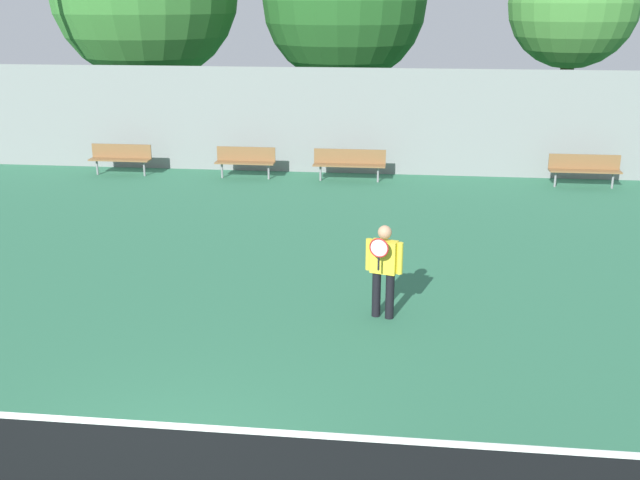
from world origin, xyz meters
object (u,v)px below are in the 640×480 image
at_px(bench_adjacent_court, 121,156).
at_px(bench_courtside_far, 585,167).
at_px(tennis_net, 133,463).
at_px(tree_green_broad, 344,1).
at_px(bench_courtside_near, 349,161).
at_px(tennis_player, 384,266).
at_px(bench_by_gate, 246,159).
at_px(tree_green_tall, 574,4).

bearing_deg(bench_adjacent_court, bench_courtside_far, 0.00).
distance_m(tennis_net, bench_courtside_far, 16.24).
bearing_deg(tree_green_broad, bench_courtside_near, -83.83).
relative_size(tennis_player, tree_green_broad, 0.20).
xyz_separation_m(bench_courtside_far, bench_adjacent_court, (-13.05, -0.00, -0.00)).
bearing_deg(bench_courtside_far, bench_by_gate, -180.00).
distance_m(bench_courtside_near, bench_by_gate, 2.97).
bearing_deg(bench_courtside_near, tennis_player, -82.32).
bearing_deg(bench_by_gate, bench_courtside_far, 0.00).
relative_size(tennis_player, bench_adjacent_court, 0.87).
bearing_deg(tennis_player, bench_adjacent_court, 145.80).
distance_m(bench_courtside_far, tree_green_broad, 11.41).
xyz_separation_m(tennis_player, tree_green_broad, (-2.11, 17.15, 3.94)).
height_order(bench_courtside_far, tree_green_broad, tree_green_broad).
height_order(bench_adjacent_court, bench_by_gate, same).
xyz_separation_m(bench_courtside_near, bench_by_gate, (-2.97, -0.00, -0.00)).
bearing_deg(bench_courtside_far, tree_green_tall, 85.08).
height_order(tennis_net, bench_by_gate, tennis_net).
height_order(bench_courtside_near, tree_green_tall, tree_green_tall).
bearing_deg(tree_green_broad, bench_adjacent_court, -127.00).
height_order(bench_courtside_near, bench_by_gate, same).
height_order(tennis_player, tree_green_tall, tree_green_tall).
height_order(tennis_net, bench_adjacent_court, tennis_net).
distance_m(bench_adjacent_court, tree_green_broad, 10.58).
distance_m(bench_courtside_far, bench_adjacent_court, 13.05).
height_order(bench_courtside_near, bench_courtside_far, same).
bearing_deg(tennis_net, tree_green_broad, 89.47).
height_order(bench_courtside_near, bench_adjacent_court, same).
relative_size(bench_courtside_far, tree_green_broad, 0.24).
bearing_deg(bench_adjacent_court, bench_courtside_near, 0.00).
relative_size(tennis_net, bench_courtside_near, 5.36).
bearing_deg(tennis_player, bench_courtside_far, 77.20).
relative_size(bench_courtside_near, bench_by_gate, 1.20).
xyz_separation_m(tennis_net, bench_by_gate, (-1.93, 14.44, 0.05)).
bearing_deg(bench_by_gate, tree_green_tall, 32.33).
height_order(tennis_player, tree_green_broad, tree_green_broad).
bearing_deg(bench_courtside_near, bench_adjacent_court, -180.00).
relative_size(tennis_net, bench_adjacent_court, 6.11).
xyz_separation_m(bench_by_gate, tree_green_broad, (2.13, 7.73, 4.27)).
bearing_deg(tree_green_tall, tennis_net, -111.06).
xyz_separation_m(tennis_net, tree_green_broad, (0.20, 22.17, 4.33)).
height_order(tennis_player, bench_adjacent_court, tennis_player).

